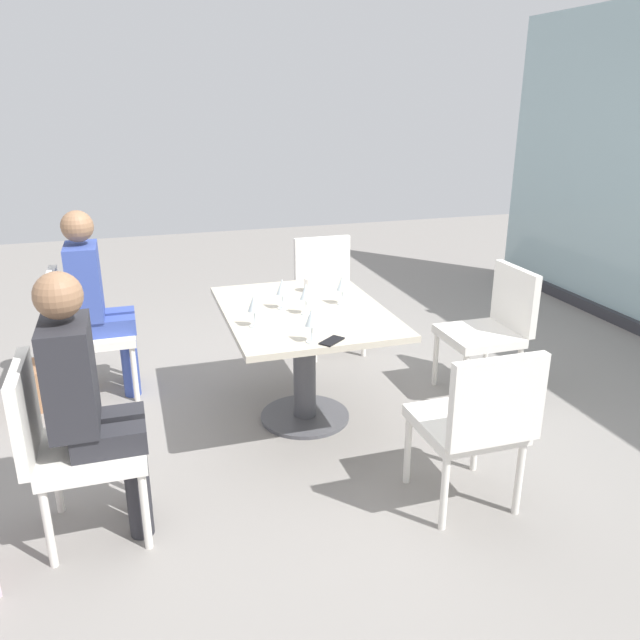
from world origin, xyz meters
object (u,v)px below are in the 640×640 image
(wine_glass_0, at_px, (343,283))
(cell_phone_on_table, at_px, (332,341))
(person_front_left, at_px, (96,295))
(wine_glass_2, at_px, (254,304))
(handbag_0, at_px, (36,385))
(chair_front_left, at_px, (82,326))
(wine_glass_4, at_px, (312,318))
(dining_table_main, at_px, (304,337))
(person_front_right, at_px, (88,395))
(coffee_cup, at_px, (310,285))
(chair_near_window, at_px, (493,324))
(wine_glass_3, at_px, (282,288))
(chair_front_right, at_px, (67,440))
(chair_far_left, at_px, (328,287))
(wine_glass_1, at_px, (306,292))
(chair_far_right, at_px, (477,419))

(wine_glass_0, distance_m, cell_phone_on_table, 0.64)
(person_front_left, height_order, wine_glass_2, person_front_left)
(wine_glass_2, bearing_deg, handbag_0, -124.94)
(cell_phone_on_table, bearing_deg, chair_front_left, -173.84)
(wine_glass_4, xyz_separation_m, cell_phone_on_table, (0.03, 0.10, -0.13))
(chair_front_left, relative_size, handbag_0, 2.90)
(dining_table_main, relative_size, person_front_right, 0.98)
(wine_glass_2, height_order, coffee_cup, wine_glass_2)
(dining_table_main, xyz_separation_m, chair_near_window, (0.00, 1.31, -0.05))
(wine_glass_2, bearing_deg, wine_glass_3, 138.79)
(chair_front_right, xyz_separation_m, chair_far_left, (-1.89, 1.83, 0.00))
(coffee_cup, bearing_deg, wine_glass_0, 20.41)
(chair_front_right, bearing_deg, wine_glass_2, 119.73)
(wine_glass_0, bearing_deg, chair_front_left, -115.23)
(chair_front_left, bearing_deg, dining_table_main, 59.89)
(chair_near_window, bearing_deg, wine_glass_4, -69.71)
(chair_front_right, height_order, coffee_cup, chair_front_right)
(chair_front_left, height_order, chair_near_window, same)
(wine_glass_4, bearing_deg, cell_phone_on_table, 75.18)
(chair_front_right, xyz_separation_m, wine_glass_4, (-0.24, 1.20, 0.37))
(dining_table_main, relative_size, wine_glass_1, 6.68)
(wine_glass_1, bearing_deg, handbag_0, -115.86)
(chair_front_right, relative_size, cell_phone_on_table, 6.04)
(wine_glass_1, height_order, wine_glass_3, same)
(person_front_right, xyz_separation_m, wine_glass_4, (-0.24, 1.09, 0.16))
(chair_far_left, height_order, wine_glass_2, wine_glass_2)
(chair_far_left, relative_size, person_front_right, 0.69)
(person_front_right, bearing_deg, chair_front_right, -90.00)
(person_front_right, xyz_separation_m, wine_glass_1, (-0.67, 1.19, 0.16))
(dining_table_main, distance_m, wine_glass_1, 0.32)
(chair_front_left, bearing_deg, coffee_cup, 73.63)
(chair_near_window, bearing_deg, chair_far_right, -34.88)
(wine_glass_0, height_order, wine_glass_2, same)
(wine_glass_4, height_order, handbag_0, wine_glass_4)
(wine_glass_0, bearing_deg, chair_far_left, 166.41)
(wine_glass_4, xyz_separation_m, coffee_cup, (-0.86, 0.24, -0.09))
(wine_glass_0, height_order, wine_glass_3, same)
(cell_phone_on_table, height_order, handbag_0, cell_phone_on_table)
(wine_glass_3, relative_size, cell_phone_on_table, 1.28)
(person_front_left, distance_m, handbag_0, 0.71)
(chair_far_right, height_order, wine_glass_2, wine_glass_2)
(person_front_right, height_order, handbag_0, person_front_right)
(chair_front_right, relative_size, wine_glass_2, 4.70)
(coffee_cup, xyz_separation_m, cell_phone_on_table, (0.89, -0.14, -0.04))
(wine_glass_0, relative_size, cell_phone_on_table, 1.28)
(chair_front_left, distance_m, wine_glass_0, 1.76)
(person_front_right, bearing_deg, chair_far_left, 137.77)
(chair_front_left, height_order, wine_glass_2, wine_glass_2)
(wine_glass_3, bearing_deg, chair_far_right, 28.40)
(person_front_right, relative_size, wine_glass_0, 6.81)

